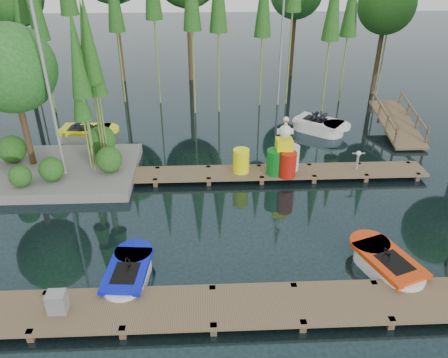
{
  "coord_description": "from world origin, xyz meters",
  "views": [
    {
      "loc": [
        -0.08,
        -12.45,
        8.36
      ],
      "look_at": [
        0.5,
        0.5,
        1.1
      ],
      "focal_mm": 35.0,
      "sensor_mm": 36.0,
      "label": 1
    }
  ],
  "objects_px": {
    "utility_cabinet": "(57,302)",
    "island": "(36,96)",
    "drum_cluster": "(284,157)",
    "boat_red": "(387,265)",
    "boat_yellow_far": "(87,134)",
    "yellow_barrel": "(241,161)",
    "boat_blue": "(128,275)"
  },
  "relations": [
    {
      "from": "utility_cabinet",
      "to": "drum_cluster",
      "type": "bearing_deg",
      "value": 45.71
    },
    {
      "from": "utility_cabinet",
      "to": "boat_yellow_far",
      "type": "bearing_deg",
      "value": 99.46
    },
    {
      "from": "utility_cabinet",
      "to": "yellow_barrel",
      "type": "height_order",
      "value": "yellow_barrel"
    },
    {
      "from": "drum_cluster",
      "to": "island",
      "type": "bearing_deg",
      "value": 174.09
    },
    {
      "from": "island",
      "to": "boat_red",
      "type": "xyz_separation_m",
      "value": [
        11.22,
        -6.43,
        -2.93
      ]
    },
    {
      "from": "island",
      "to": "utility_cabinet",
      "type": "height_order",
      "value": "island"
    },
    {
      "from": "boat_blue",
      "to": "boat_red",
      "type": "height_order",
      "value": "boat_red"
    },
    {
      "from": "island",
      "to": "drum_cluster",
      "type": "distance_m",
      "value": 9.5
    },
    {
      "from": "island",
      "to": "boat_blue",
      "type": "xyz_separation_m",
      "value": [
        4.01,
        -6.5,
        -2.95
      ]
    },
    {
      "from": "boat_red",
      "to": "yellow_barrel",
      "type": "bearing_deg",
      "value": 102.9
    },
    {
      "from": "boat_yellow_far",
      "to": "yellow_barrel",
      "type": "height_order",
      "value": "boat_yellow_far"
    },
    {
      "from": "utility_cabinet",
      "to": "yellow_barrel",
      "type": "distance_m",
      "value": 8.62
    },
    {
      "from": "yellow_barrel",
      "to": "utility_cabinet",
      "type": "bearing_deg",
      "value": -125.71
    },
    {
      "from": "utility_cabinet",
      "to": "yellow_barrel",
      "type": "relative_size",
      "value": 0.59
    },
    {
      "from": "yellow_barrel",
      "to": "boat_yellow_far",
      "type": "bearing_deg",
      "value": 149.79
    },
    {
      "from": "boat_red",
      "to": "yellow_barrel",
      "type": "height_order",
      "value": "yellow_barrel"
    },
    {
      "from": "boat_blue",
      "to": "drum_cluster",
      "type": "xyz_separation_m",
      "value": [
        5.18,
        5.55,
        0.74
      ]
    },
    {
      "from": "boat_blue",
      "to": "boat_yellow_far",
      "type": "height_order",
      "value": "boat_yellow_far"
    },
    {
      "from": "boat_red",
      "to": "utility_cabinet",
      "type": "relative_size",
      "value": 5.06
    },
    {
      "from": "boat_red",
      "to": "boat_yellow_far",
      "type": "height_order",
      "value": "boat_yellow_far"
    },
    {
      "from": "drum_cluster",
      "to": "yellow_barrel",
      "type": "bearing_deg",
      "value": 174.4
    },
    {
      "from": "boat_red",
      "to": "yellow_barrel",
      "type": "relative_size",
      "value": 2.97
    },
    {
      "from": "utility_cabinet",
      "to": "drum_cluster",
      "type": "distance_m",
      "value": 9.56
    },
    {
      "from": "utility_cabinet",
      "to": "island",
      "type": "bearing_deg",
      "value": 107.9
    },
    {
      "from": "boat_yellow_far",
      "to": "utility_cabinet",
      "type": "relative_size",
      "value": 5.25
    },
    {
      "from": "boat_red",
      "to": "drum_cluster",
      "type": "xyz_separation_m",
      "value": [
        -2.03,
        5.48,
        0.72
      ]
    },
    {
      "from": "island",
      "to": "yellow_barrel",
      "type": "bearing_deg",
      "value": -5.98
    },
    {
      "from": "boat_blue",
      "to": "island",
      "type": "bearing_deg",
      "value": 126.82
    },
    {
      "from": "boat_red",
      "to": "utility_cabinet",
      "type": "distance_m",
      "value": 8.82
    },
    {
      "from": "island",
      "to": "yellow_barrel",
      "type": "distance_m",
      "value": 7.96
    },
    {
      "from": "boat_yellow_far",
      "to": "utility_cabinet",
      "type": "distance_m",
      "value": 11.15
    },
    {
      "from": "boat_yellow_far",
      "to": "island",
      "type": "bearing_deg",
      "value": -78.78
    }
  ]
}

